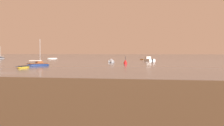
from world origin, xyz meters
TOP-DOWN VIEW (x-y plane):
  - ground_plane at (0.00, 0.00)m, footprint 800.00×800.00m
  - sailboat_moored_0 at (-5.08, 22.78)m, footprint 4.89×5.77m
  - rowboat_moored_2 at (13.04, 85.08)m, footprint 2.83×3.54m
  - rowboat_moored_3 at (-28.77, 89.44)m, footprint 4.87×3.67m
  - sailboat_moored_1 at (-55.09, 90.27)m, footprint 1.82×5.57m
  - rowboat_moored_4 at (-3.92, 13.45)m, footprint 1.62×4.45m
  - motorboat_moored_0 at (16.93, 66.72)m, footprint 4.80×6.67m
  - motorboat_moored_2 at (6.67, 49.96)m, footprint 2.74×5.24m
  - channel_buoy at (13.04, 37.16)m, footprint 0.90×0.90m

SIDE VIEW (x-z plane):
  - ground_plane at x=0.00m, z-range 0.00..0.00m
  - rowboat_moored_2 at x=13.04m, z-range -0.12..0.42m
  - rowboat_moored_4 at x=-3.92m, z-range -0.16..0.54m
  - rowboat_moored_3 at x=-28.77m, z-range -0.17..0.57m
  - motorboat_moored_2 at x=6.67m, z-range -0.62..1.09m
  - sailboat_moored_1 at x=-55.09m, z-range -2.84..3.37m
  - sailboat_moored_0 at x=-5.08m, z-range -2.98..3.54m
  - motorboat_moored_0 at x=16.93m, z-range -0.84..1.57m
  - channel_buoy at x=13.04m, z-range -0.69..1.61m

